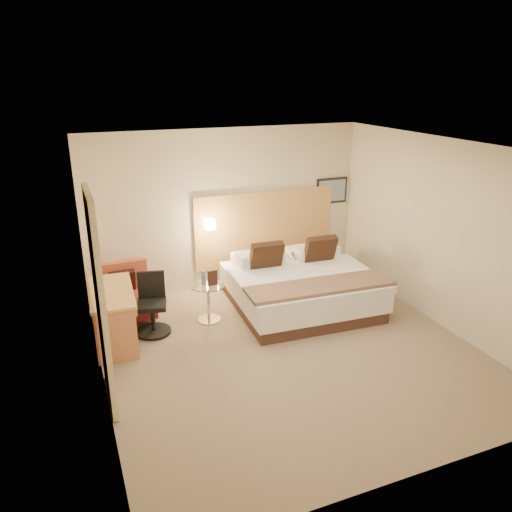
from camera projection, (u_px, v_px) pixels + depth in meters
name	position (u px, v px, depth m)	size (l,w,h in m)	color
floor	(288.00, 349.00, 6.78)	(4.80, 5.00, 0.02)	#826F57
ceiling	(293.00, 147.00, 5.85)	(4.80, 5.00, 0.02)	white
wall_back	(227.00, 209.00, 8.50)	(4.80, 0.02, 2.70)	beige
wall_front	(421.00, 352.00, 4.13)	(4.80, 0.02, 2.70)	beige
wall_left	(92.00, 283.00, 5.47)	(0.02, 5.00, 2.70)	beige
wall_right	(442.00, 234.00, 7.16)	(0.02, 5.00, 2.70)	beige
headboard_panel	(265.00, 227.00, 8.85)	(2.60, 0.04, 1.30)	tan
art_frame	(332.00, 191.00, 9.13)	(0.62, 0.03, 0.47)	black
art_canvas	(332.00, 191.00, 9.11)	(0.54, 0.01, 0.39)	gray
lamp_arm	(209.00, 223.00, 8.37)	(0.02, 0.02, 0.12)	silver
lamp_shade	(210.00, 224.00, 8.32)	(0.15, 0.15, 0.15)	#FFEDC6
curtain	(100.00, 302.00, 5.32)	(0.06, 0.90, 2.42)	beige
bottle_a	(203.00, 277.00, 7.35)	(0.06, 0.06, 0.21)	#7D92C2
menu_folder	(213.00, 278.00, 7.32)	(0.14, 0.05, 0.23)	#371D16
bed	(300.00, 286.00, 7.93)	(2.24, 2.19, 1.05)	#452922
lounge_chair	(125.00, 298.00, 7.52)	(0.82, 0.72, 0.84)	#AD7651
side_table	(208.00, 300.00, 7.45)	(0.53, 0.53, 0.58)	silver
desk	(114.00, 301.00, 6.77)	(0.64, 1.27, 0.77)	tan
desk_chair	(152.00, 309.00, 7.10)	(0.60, 0.60, 0.88)	black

